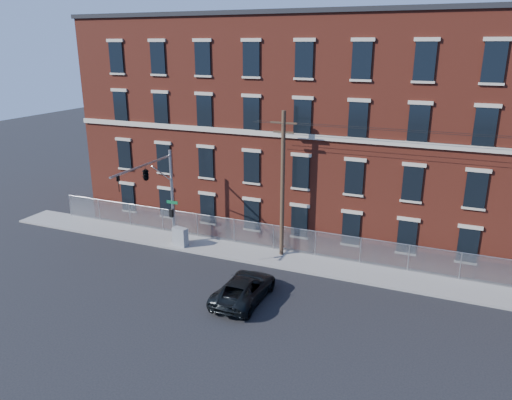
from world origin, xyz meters
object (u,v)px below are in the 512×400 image
at_px(utility_pole_near, 283,182).
at_px(pickup_truck, 244,288).
at_px(utility_cabinet, 180,237).
at_px(traffic_signal_mast, 152,182).

bearing_deg(utility_pole_near, pickup_truck, -89.17).
xyz_separation_m(utility_pole_near, utility_cabinet, (-7.32, -1.40, -4.53)).
bearing_deg(utility_cabinet, pickup_truck, -25.83).
bearing_deg(pickup_truck, utility_pole_near, -88.44).
height_order(traffic_signal_mast, utility_cabinet, traffic_signal_mast).
bearing_deg(utility_cabinet, traffic_signal_mast, -99.25).
distance_m(utility_pole_near, utility_cabinet, 8.72).
height_order(traffic_signal_mast, utility_pole_near, utility_pole_near).
bearing_deg(traffic_signal_mast, utility_cabinet, 71.29).
relative_size(traffic_signal_mast, utility_cabinet, 5.11).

